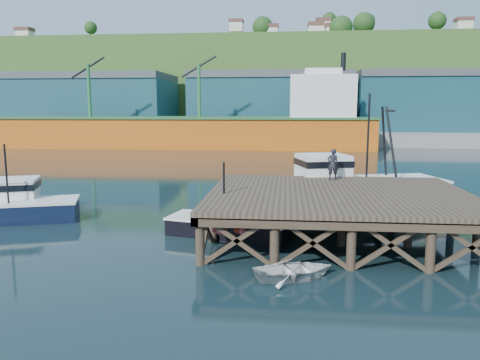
# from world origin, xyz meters

# --- Properties ---
(ground) EXTENTS (300.00, 300.00, 0.00)m
(ground) POSITION_xyz_m (0.00, 0.00, 0.00)
(ground) COLOR black
(ground) RESTS_ON ground
(wharf) EXTENTS (12.00, 10.00, 2.62)m
(wharf) POSITION_xyz_m (5.50, -0.19, 1.94)
(wharf) COLOR brown
(wharf) RESTS_ON ground
(far_quay) EXTENTS (160.00, 40.00, 2.00)m
(far_quay) POSITION_xyz_m (0.00, 70.00, 1.00)
(far_quay) COLOR gray
(far_quay) RESTS_ON ground
(warehouse_left) EXTENTS (32.00, 16.00, 9.00)m
(warehouse_left) POSITION_xyz_m (-35.00, 65.00, 6.50)
(warehouse_left) COLOR #1B4E5B
(warehouse_left) RESTS_ON far_quay
(warehouse_mid) EXTENTS (28.00, 16.00, 9.00)m
(warehouse_mid) POSITION_xyz_m (0.00, 65.00, 6.50)
(warehouse_mid) COLOR #1B4E5B
(warehouse_mid) RESTS_ON far_quay
(warehouse_right) EXTENTS (30.00, 16.00, 9.00)m
(warehouse_right) POSITION_xyz_m (30.00, 65.00, 6.50)
(warehouse_right) COLOR #1B4E5B
(warehouse_right) RESTS_ON far_quay
(cargo_ship) EXTENTS (55.50, 10.00, 13.75)m
(cargo_ship) POSITION_xyz_m (-8.46, 48.00, 3.31)
(cargo_ship) COLOR #D05D13
(cargo_ship) RESTS_ON ground
(hillside) EXTENTS (220.00, 50.00, 22.00)m
(hillside) POSITION_xyz_m (0.00, 100.00, 11.00)
(hillside) COLOR #2D511E
(hillside) RESTS_ON ground
(boat_navy) EXTENTS (7.10, 4.77, 4.18)m
(boat_navy) POSITION_xyz_m (-11.53, 1.51, 0.84)
(boat_navy) COLOR #0E1832
(boat_navy) RESTS_ON ground
(boat_black) EXTENTS (6.12, 5.07, 3.57)m
(boat_black) POSITION_xyz_m (0.43, -0.18, 0.66)
(boat_black) COLOR black
(boat_black) RESTS_ON ground
(trawler) EXTENTS (10.80, 6.29, 6.82)m
(trawler) POSITION_xyz_m (7.16, 6.50, 1.41)
(trawler) COLOR #CDBD84
(trawler) RESTS_ON ground
(dinghy) EXTENTS (3.42, 2.92, 0.60)m
(dinghy) POSITION_xyz_m (3.38, -5.80, 0.30)
(dinghy) COLOR silver
(dinghy) RESTS_ON ground
(dockworker) EXTENTS (0.64, 0.45, 1.68)m
(dockworker) POSITION_xyz_m (5.56, 3.71, 2.97)
(dockworker) COLOR black
(dockworker) RESTS_ON wharf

